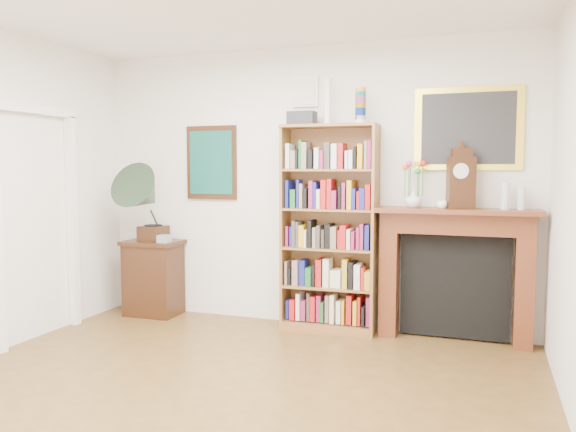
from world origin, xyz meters
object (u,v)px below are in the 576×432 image
object	(u,v)px
fireplace	(455,262)
gramophone	(145,197)
cd_stack	(164,239)
mantel_clock	(461,180)
side_cabinet	(153,278)
bottle_right	(521,198)
bookshelf	(329,217)
teacup	(442,205)
bottle_left	(505,196)
flower_vase	(413,199)

from	to	relation	value
fireplace	gramophone	bearing A→B (deg)	-175.48
cd_stack	mantel_clock	xyz separation A→B (m)	(2.96, 0.16, 0.64)
side_cabinet	fireplace	bearing A→B (deg)	1.14
fireplace	bottle_right	world-z (taller)	bottle_right
bookshelf	teacup	bearing A→B (deg)	-4.38
side_cabinet	gramophone	size ratio (longest dim) A/B	0.97
cd_stack	bottle_left	bearing A→B (deg)	3.21
mantel_clock	bottle_left	world-z (taller)	mantel_clock
fireplace	teacup	world-z (taller)	teacup
bookshelf	bottle_right	distance (m)	1.73
bottle_right	mantel_clock	bearing A→B (deg)	-175.21
bookshelf	bottle_left	xyz separation A→B (m)	(1.59, 0.04, 0.23)
mantel_clock	teacup	world-z (taller)	mantel_clock
bookshelf	teacup	distance (m)	1.07
flower_vase	mantel_clock	bearing A→B (deg)	0.30
side_cabinet	cd_stack	xyz separation A→B (m)	(0.21, -0.10, 0.45)
bookshelf	gramophone	size ratio (longest dim) A/B	2.76
bottle_right	gramophone	bearing A→B (deg)	-176.57
cd_stack	gramophone	bearing A→B (deg)	-176.03
gramophone	teacup	size ratio (longest dim) A/B	9.36
bookshelf	side_cabinet	bearing A→B (deg)	179.36
fireplace	gramophone	distance (m)	3.20
cd_stack	flower_vase	distance (m)	2.59
bookshelf	bottle_right	bearing A→B (deg)	-0.33
fireplace	bookshelf	bearing A→B (deg)	-176.11
bookshelf	mantel_clock	world-z (taller)	bookshelf
side_cabinet	bottle_left	world-z (taller)	bottle_left
cd_stack	bottle_right	bearing A→B (deg)	3.39
cd_stack	bottle_left	world-z (taller)	bottle_left
cd_stack	mantel_clock	bearing A→B (deg)	3.15
bookshelf	flower_vase	world-z (taller)	bookshelf
mantel_clock	side_cabinet	bearing A→B (deg)	161.94
bookshelf	bottle_left	distance (m)	1.60
side_cabinet	flower_vase	distance (m)	2.90
teacup	bottle_right	bearing A→B (deg)	8.25
flower_vase	bottle_left	bearing A→B (deg)	1.90
gramophone	bottle_right	size ratio (longest dim) A/B	4.19
bookshelf	mantel_clock	distance (m)	1.27
bookshelf	cd_stack	bearing A→B (deg)	-177.17
teacup	cd_stack	bearing A→B (deg)	-177.76
mantel_clock	flower_vase	world-z (taller)	mantel_clock
teacup	bottle_right	world-z (taller)	bottle_right
bookshelf	gramophone	distance (m)	1.98
fireplace	bottle_left	distance (m)	0.75
fireplace	mantel_clock	xyz separation A→B (m)	(0.04, -0.07, 0.76)
gramophone	bottle_left	world-z (taller)	gramophone
fireplace	flower_vase	bearing A→B (deg)	-169.46
mantel_clock	bookshelf	bearing A→B (deg)	161.36
bookshelf	flower_vase	size ratio (longest dim) A/B	14.25
gramophone	mantel_clock	size ratio (longest dim) A/B	1.56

